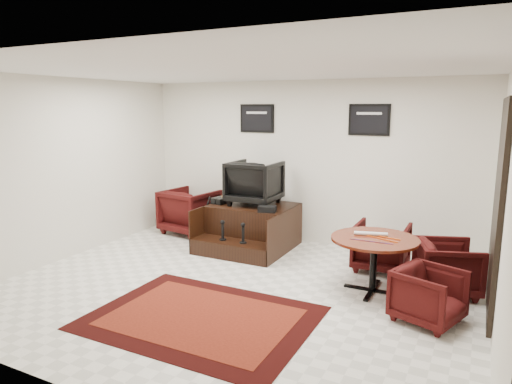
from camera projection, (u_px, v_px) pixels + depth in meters
ground at (234, 289)px, 5.96m from camera, size 6.00×6.00×0.00m
room_shell at (267, 154)px, 5.56m from camera, size 6.02×5.02×2.81m
area_rug at (202, 317)px, 5.16m from camera, size 2.47×1.85×0.01m
shine_podium at (251, 228)px, 7.74m from camera, size 1.39×1.43×0.72m
shine_chair at (255, 180)px, 7.72m from camera, size 0.82×0.77×0.82m
shoes_pair at (221, 200)px, 7.84m from camera, size 0.27×0.31×0.10m
polish_kit at (267, 209)px, 7.20m from camera, size 0.31×0.25×0.09m
umbrella_black at (204, 219)px, 7.92m from camera, size 0.33×0.12×0.88m
umbrella_hooked at (211, 218)px, 8.09m from camera, size 0.31×0.11×0.82m
armchair_side at (190, 209)px, 8.60m from camera, size 0.99×0.94×0.92m
meeting_table at (374, 244)px, 5.79m from camera, size 1.10×1.10×0.72m
table_chair_back at (381, 244)px, 6.64m from camera, size 0.74×0.70×0.76m
table_chair_window at (448, 265)px, 5.80m from camera, size 0.88×0.91×0.75m
table_chair_corner at (429, 293)px, 5.01m from camera, size 0.79×0.82×0.67m
paper_roll at (371, 234)px, 5.87m from camera, size 0.42×0.16×0.05m
table_clutter at (379, 239)px, 5.71m from camera, size 0.57×0.33×0.01m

